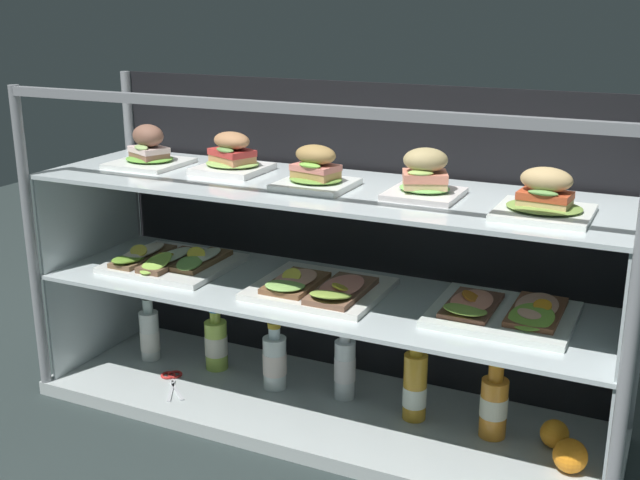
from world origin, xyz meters
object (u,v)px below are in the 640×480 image
Objects in this scene: open_sandwich_tray_near_left_corner at (170,261)px; orange_fruit_near_left_post at (555,434)px; plated_roll_sandwich_far_right at (314,172)px; plated_roll_sandwich_center at (545,200)px; juice_bottle_front_right_end at (150,335)px; plated_roll_sandwich_right_of_center at (232,157)px; plated_roll_sandwich_far_left at (149,151)px; juice_bottle_back_right at (415,386)px; open_sandwich_tray_left_of_center at (320,288)px; juice_bottle_tucked_behind at (216,343)px; juice_bottle_front_middle at (275,361)px; orange_fruit_beside_bottles at (570,456)px; open_sandwich_tray_far_left at (505,311)px; kitchen_scissors at (172,379)px; juice_bottle_near_post at (494,404)px; plated_roll_sandwich_near_left_corner at (425,177)px; juice_bottle_front_second at (345,367)px.

open_sandwich_tray_near_left_corner is 1.15m from orange_fruit_near_left_post.
plated_roll_sandwich_far_right is 0.89× the size of plated_roll_sandwich_center.
plated_roll_sandwich_right_of_center is at bearing 3.82° from juice_bottle_front_right_end.
plated_roll_sandwich_far_left reaches higher than juice_bottle_back_right.
open_sandwich_tray_left_of_center is at bearing -168.72° from juice_bottle_back_right.
juice_bottle_tucked_behind is at bearing 171.73° from plated_roll_sandwich_right_of_center.
juice_bottle_tucked_behind is 1.00m from orange_fruit_near_left_post.
juice_bottle_front_middle is 0.84m from orange_fruit_beside_bottles.
plated_roll_sandwich_far_left is 0.26m from plated_roll_sandwich_right_of_center.
open_sandwich_tray_far_left is at bearing -171.95° from orange_fruit_near_left_post.
plated_roll_sandwich_far_left is 1.13× the size of kitchen_scissors.
juice_bottle_near_post is 2.66× the size of orange_fruit_beside_bottles.
kitchen_scissors is at bearing -175.26° from plated_roll_sandwich_far_right.
plated_roll_sandwich_center is (0.86, -0.10, -0.01)m from plated_roll_sandwich_right_of_center.
kitchen_scissors is at bearing -145.36° from plated_roll_sandwich_right_of_center.
open_sandwich_tray_near_left_corner is 1.69× the size of juice_bottle_front_middle.
orange_fruit_beside_bottles is (1.05, -0.11, -0.04)m from juice_bottle_tucked_behind.
open_sandwich_tray_near_left_corner is 0.78m from juice_bottle_back_right.
juice_bottle_near_post reaches higher than orange_fruit_beside_bottles.
juice_bottle_near_post is (0.76, -0.02, -0.57)m from plated_roll_sandwich_right_of_center.
juice_bottle_back_right is 2.91× the size of orange_fruit_beside_bottles.
plated_roll_sandwich_far_right is 0.84× the size of juice_bottle_near_post.
plated_roll_sandwich_center reaches higher than orange_fruit_beside_bottles.
orange_fruit_beside_bottles is 0.47× the size of kitchen_scissors.
plated_roll_sandwich_near_left_corner is 0.99m from kitchen_scissors.
plated_roll_sandwich_far_right is at bearing -19.56° from juice_bottle_front_middle.
juice_bottle_front_second reaches higher than orange_fruit_beside_bottles.
open_sandwich_tray_far_left is at bearing -28.36° from juice_bottle_near_post.
kitchen_scissors is at bearing -32.39° from juice_bottle_front_right_end.
juice_bottle_near_post is (0.20, 0.03, -0.58)m from plated_roll_sandwich_near_left_corner.
open_sandwich_tray_left_of_center is 0.48m from open_sandwich_tray_far_left.
plated_roll_sandwich_center is at bearing -14.88° from juice_bottle_back_right.
orange_fruit_near_left_post is at bearing 6.07° from open_sandwich_tray_left_of_center.
open_sandwich_tray_left_of_center is at bearing -1.87° from open_sandwich_tray_near_left_corner.
open_sandwich_tray_near_left_corner reaches higher than juice_bottle_front_middle.
juice_bottle_front_second is 0.58m from orange_fruit_near_left_post.
plated_roll_sandwich_far_right is at bearing -151.42° from open_sandwich_tray_left_of_center.
open_sandwich_tray_near_left_corner is at bearing -178.23° from open_sandwich_tray_far_left.
plated_roll_sandwich_right_of_center is 0.84m from open_sandwich_tray_far_left.
open_sandwich_tray_left_of_center is 0.32m from juice_bottle_front_middle.
open_sandwich_tray_left_of_center is 0.36m from juice_bottle_back_right.
juice_bottle_back_right is at bearing 0.23° from juice_bottle_front_right_end.
plated_roll_sandwich_right_of_center is 0.53× the size of open_sandwich_tray_far_left.
open_sandwich_tray_far_left is 4.73× the size of orange_fruit_near_left_post.
juice_bottle_tucked_behind is (0.22, 0.03, 0.00)m from juice_bottle_front_right_end.
plated_roll_sandwich_center reaches higher than juice_bottle_front_second.
juice_bottle_front_second is (0.53, 0.06, -0.25)m from open_sandwich_tray_near_left_corner.
juice_bottle_front_middle is at bearing 174.83° from orange_fruit_beside_bottles.
orange_fruit_beside_bottles is 0.11m from orange_fruit_near_left_post.
plated_roll_sandwich_right_of_center is 0.53× the size of open_sandwich_tray_near_left_corner.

